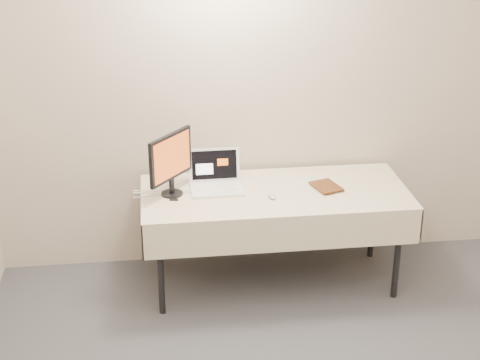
{
  "coord_description": "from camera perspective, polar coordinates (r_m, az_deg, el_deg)",
  "views": [
    {
      "loc": [
        -0.82,
        -2.54,
        2.86
      ],
      "look_at": [
        -0.25,
        1.99,
        0.86
      ],
      "focal_mm": 55.0,
      "sensor_mm": 36.0,
      "label": 1
    }
  ],
  "objects": [
    {
      "name": "book",
      "position": [
        5.11,
        5.96,
        0.34
      ],
      "size": [
        0.16,
        0.07,
        0.22
      ],
      "primitive_type": "imported",
      "rotation": [
        0.0,
        0.0,
        0.31
      ],
      "color": "brown",
      "rests_on": "table"
    },
    {
      "name": "monitor",
      "position": [
        4.99,
        -5.4,
        1.58
      ],
      "size": [
        0.29,
        0.35,
        0.44
      ],
      "rotation": [
        0.0,
        0.0,
        0.88
      ],
      "color": "black",
      "rests_on": "table"
    },
    {
      "name": "back_wall",
      "position": [
        5.33,
        2.04,
        7.16
      ],
      "size": [
        4.0,
        0.1,
        2.7
      ],
      "primitive_type": "cube",
      "color": "beige",
      "rests_on": "ground"
    },
    {
      "name": "laptop",
      "position": [
        5.16,
        -1.9,
        0.07
      ],
      "size": [
        0.37,
        0.32,
        0.25
      ],
      "rotation": [
        0.0,
        0.0,
        0.01
      ],
      "color": "white",
      "rests_on": "table"
    },
    {
      "name": "clicker",
      "position": [
        5.02,
        2.46,
        -1.24
      ],
      "size": [
        0.06,
        0.11,
        0.03
      ],
      "primitive_type": "ellipsoid",
      "rotation": [
        0.0,
        0.0,
        0.14
      ],
      "color": "silver",
      "rests_on": "table"
    },
    {
      "name": "paper_form",
      "position": [
        5.24,
        5.83,
        -0.39
      ],
      "size": [
        0.12,
        0.29,
        0.0
      ],
      "primitive_type": "cube",
      "rotation": [
        0.0,
        0.0,
        0.04
      ],
      "color": "#BADDB0",
      "rests_on": "table"
    },
    {
      "name": "table",
      "position": [
        5.15,
        2.72,
        -1.49
      ],
      "size": [
        1.86,
        0.81,
        0.74
      ],
      "color": "black",
      "rests_on": "ground"
    },
    {
      "name": "usb_dongle",
      "position": [
        5.0,
        -5.16,
        -1.54
      ],
      "size": [
        0.06,
        0.03,
        0.01
      ],
      "primitive_type": "cube",
      "rotation": [
        0.0,
        0.0,
        -0.15
      ],
      "color": "black",
      "rests_on": "table"
    },
    {
      "name": "alarm_clock",
      "position": [
        5.35,
        -1.59,
        0.52
      ],
      "size": [
        0.12,
        0.08,
        0.04
      ],
      "rotation": [
        0.0,
        0.0,
        0.39
      ],
      "color": "black",
      "rests_on": "table"
    }
  ]
}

